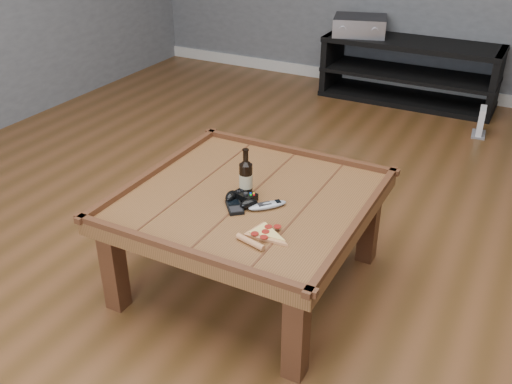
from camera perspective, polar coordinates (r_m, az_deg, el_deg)
The scene contains 11 objects.
ground at distance 2.68m, azimuth -0.66°, elevation -8.82°, with size 6.00×6.00×0.00m, color #4E3116.
baseboard at distance 5.20m, azimuth 15.45°, elevation 10.11°, with size 5.00×0.02×0.10m, color silver.
coffee_table at distance 2.46m, azimuth -0.71°, elevation -1.59°, with size 1.03×1.03×0.48m.
media_console at distance 4.92m, azimuth 15.05°, elevation 11.51°, with size 1.40×0.45×0.50m.
beer_bottle at distance 2.39m, azimuth -1.02°, elevation 1.45°, with size 0.06×0.06×0.22m.
game_controller at distance 2.37m, azimuth -1.40°, elevation -0.62°, with size 0.16×0.13×0.04m.
pizza_slice at distance 2.15m, azimuth 0.74°, elevation -4.30°, with size 0.19×0.26×0.02m.
smartphone at distance 2.33m, azimuth -2.14°, elevation -1.52°, with size 0.12×0.12×0.01m.
remote_control at distance 2.33m, azimuth 1.15°, elevation -1.33°, with size 0.15×0.16×0.02m.
av_receiver at distance 4.95m, azimuth 10.34°, elevation 16.05°, with size 0.50×0.45×0.15m.
game_console at distance 4.42m, azimuth 21.55°, elevation 6.44°, with size 0.11×0.17×0.21m.
Camera 1 is at (1.01, -1.86, 1.64)m, focal length 40.00 mm.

